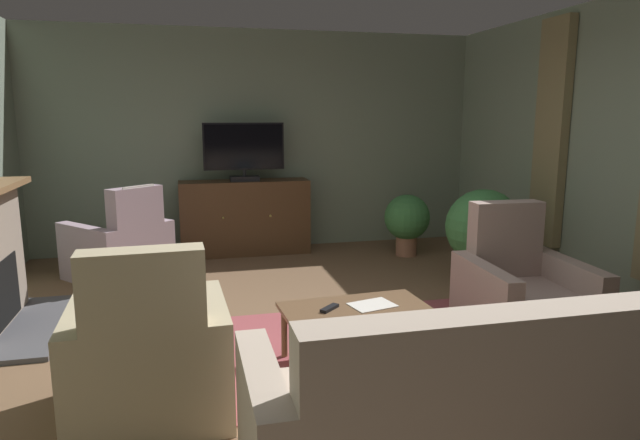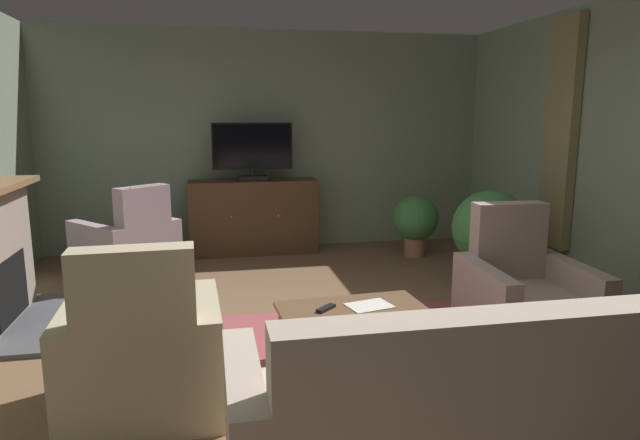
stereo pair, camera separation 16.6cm
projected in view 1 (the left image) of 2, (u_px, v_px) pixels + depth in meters
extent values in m
cube|color=brown|center=(320.00, 348.00, 4.21)|extent=(6.23, 7.21, 0.04)
cube|color=gray|center=(259.00, 141.00, 7.16)|extent=(6.23, 0.10, 2.76)
cube|color=#8E7F56|center=(551.00, 134.00, 5.76)|extent=(0.10, 0.44, 2.32)
cube|color=#9E474C|center=(345.00, 349.00, 4.13)|extent=(2.79, 1.73, 0.01)
cube|color=#4C4C51|center=(36.00, 326.00, 4.56)|extent=(0.50, 1.43, 0.04)
cube|color=#352315|center=(246.00, 251.00, 7.02)|extent=(1.52, 0.36, 0.06)
cube|color=#4C331E|center=(245.00, 217.00, 6.94)|extent=(1.58, 0.42, 0.92)
sphere|color=tan|center=(223.00, 218.00, 6.65)|extent=(0.03, 0.03, 0.03)
sphere|color=tan|center=(270.00, 216.00, 6.78)|extent=(0.03, 0.03, 0.03)
cube|color=black|center=(245.00, 179.00, 6.80)|extent=(0.35, 0.20, 0.06)
cylinder|color=black|center=(244.00, 173.00, 6.79)|extent=(0.04, 0.04, 0.08)
cube|color=black|center=(244.00, 146.00, 6.73)|extent=(0.97, 0.05, 0.56)
cube|color=black|center=(244.00, 146.00, 6.70)|extent=(0.93, 0.01, 0.52)
cube|color=brown|center=(356.00, 310.00, 3.84)|extent=(1.04, 0.64, 0.03)
cylinder|color=brown|center=(401.00, 319.00, 4.23)|extent=(0.04, 0.04, 0.38)
cylinder|color=brown|center=(284.00, 333.00, 3.97)|extent=(0.04, 0.04, 0.38)
cylinder|color=brown|center=(431.00, 343.00, 3.79)|extent=(0.04, 0.04, 0.38)
cylinder|color=brown|center=(302.00, 360.00, 3.53)|extent=(0.04, 0.04, 0.38)
cube|color=black|center=(330.00, 308.00, 3.80)|extent=(0.16, 0.15, 0.02)
cube|color=silver|center=(372.00, 305.00, 3.89)|extent=(0.34, 0.29, 0.01)
cube|color=#C6B29E|center=(465.00, 434.00, 2.64)|extent=(1.77, 0.87, 0.45)
cube|color=#C6B29E|center=(511.00, 371.00, 2.23)|extent=(1.77, 0.20, 0.51)
cube|color=#C6B29E|center=(637.00, 390.00, 2.84)|extent=(0.15, 0.87, 0.67)
cube|color=slate|center=(466.00, 381.00, 2.43)|extent=(0.37, 0.15, 0.36)
cube|color=#A3897F|center=(525.00, 314.00, 4.28)|extent=(0.62, 0.94, 0.42)
cube|color=#A3897F|center=(505.00, 239.00, 4.53)|extent=(0.59, 0.21, 0.61)
cube|color=#A3897F|center=(568.00, 299.00, 4.32)|extent=(0.18, 0.92, 0.62)
cube|color=#A3897F|center=(483.00, 305.00, 4.19)|extent=(0.18, 0.92, 0.62)
cube|color=tan|center=(151.00, 375.00, 3.25)|extent=(0.65, 0.85, 0.44)
cube|color=tan|center=(144.00, 307.00, 2.85)|extent=(0.63, 0.20, 0.61)
cube|color=tan|center=(80.00, 367.00, 3.13)|extent=(0.16, 0.83, 0.64)
cube|color=tan|center=(216.00, 352.00, 3.33)|extent=(0.16, 0.83, 0.64)
cube|color=#AD93A3|center=(118.00, 259.00, 5.94)|extent=(1.01, 1.05, 0.41)
cube|color=#AD93A3|center=(136.00, 216.00, 5.64)|extent=(0.54, 0.50, 0.59)
cube|color=#AD93A3|center=(87.00, 256.00, 5.65)|extent=(0.68, 0.77, 0.61)
cube|color=#AD93A3|center=(144.00, 244.00, 6.20)|extent=(0.68, 0.77, 0.61)
cube|color=white|center=(139.00, 198.00, 5.56)|extent=(0.29, 0.25, 0.24)
cylinder|color=#99664C|center=(481.00, 271.00, 5.79)|extent=(0.29, 0.29, 0.24)
sphere|color=#3D7F42|center=(483.00, 227.00, 5.71)|extent=(0.77, 0.77, 0.77)
cylinder|color=#99664C|center=(406.00, 246.00, 6.91)|extent=(0.26, 0.26, 0.23)
sphere|color=#3D7F42|center=(407.00, 217.00, 6.84)|extent=(0.56, 0.56, 0.56)
ellipsoid|color=#937A5B|center=(161.00, 325.00, 4.38)|extent=(0.37, 0.38, 0.19)
sphere|color=#937A5B|center=(140.00, 331.00, 4.19)|extent=(0.14, 0.14, 0.14)
cone|color=#937A5B|center=(143.00, 323.00, 4.16)|extent=(0.04, 0.04, 0.04)
cone|color=#937A5B|center=(136.00, 321.00, 4.19)|extent=(0.04, 0.04, 0.04)
cylinder|color=#937A5B|center=(189.00, 319.00, 4.59)|extent=(0.18, 0.19, 0.05)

